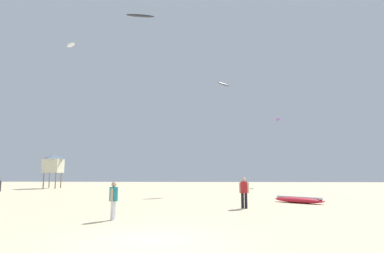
{
  "coord_description": "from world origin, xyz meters",
  "views": [
    {
      "loc": [
        1.77,
        -10.06,
        1.93
      ],
      "look_at": [
        0.0,
        21.13,
        6.17
      ],
      "focal_mm": 31.77,
      "sensor_mm": 36.0,
      "label": 1
    }
  ],
  "objects_px": {
    "lifeguard_tower": "(53,163)",
    "kite_aloft_5": "(71,45)",
    "person_foreground": "(114,198)",
    "kite_grounded_near": "(299,200)",
    "kite_aloft_1": "(141,16)",
    "person_midground": "(244,190)",
    "kite_aloft_0": "(278,119)",
    "kite_aloft_6": "(223,84)"
  },
  "relations": [
    {
      "from": "lifeguard_tower",
      "to": "kite_aloft_5",
      "type": "bearing_deg",
      "value": 97.37
    },
    {
      "from": "person_foreground",
      "to": "kite_grounded_near",
      "type": "distance_m",
      "value": 12.78
    },
    {
      "from": "kite_grounded_near",
      "to": "kite_aloft_1",
      "type": "bearing_deg",
      "value": 131.23
    },
    {
      "from": "person_midground",
      "to": "kite_grounded_near",
      "type": "height_order",
      "value": "person_midground"
    },
    {
      "from": "kite_grounded_near",
      "to": "kite_aloft_1",
      "type": "height_order",
      "value": "kite_aloft_1"
    },
    {
      "from": "kite_aloft_0",
      "to": "kite_aloft_6",
      "type": "height_order",
      "value": "kite_aloft_6"
    },
    {
      "from": "kite_aloft_5",
      "to": "kite_aloft_1",
      "type": "bearing_deg",
      "value": -33.31
    },
    {
      "from": "lifeguard_tower",
      "to": "kite_aloft_5",
      "type": "height_order",
      "value": "kite_aloft_5"
    },
    {
      "from": "person_foreground",
      "to": "kite_aloft_5",
      "type": "xyz_separation_m",
      "value": [
        -16.26,
        32.17,
        19.43
      ]
    },
    {
      "from": "kite_aloft_5",
      "to": "person_midground",
      "type": "bearing_deg",
      "value": -51.05
    },
    {
      "from": "kite_grounded_near",
      "to": "kite_aloft_1",
      "type": "distance_m",
      "value": 29.51
    },
    {
      "from": "kite_grounded_near",
      "to": "kite_aloft_6",
      "type": "bearing_deg",
      "value": 110.04
    },
    {
      "from": "lifeguard_tower",
      "to": "kite_aloft_6",
      "type": "bearing_deg",
      "value": -19.32
    },
    {
      "from": "person_foreground",
      "to": "kite_aloft_0",
      "type": "xyz_separation_m",
      "value": [
        13.72,
        35.05,
        8.63
      ]
    },
    {
      "from": "person_midground",
      "to": "kite_aloft_1",
      "type": "distance_m",
      "value": 29.55
    },
    {
      "from": "person_midground",
      "to": "kite_aloft_0",
      "type": "xyz_separation_m",
      "value": [
        7.91,
        30.18,
        8.56
      ]
    },
    {
      "from": "person_midground",
      "to": "kite_aloft_6",
      "type": "bearing_deg",
      "value": -162.39
    },
    {
      "from": "kite_aloft_1",
      "to": "lifeguard_tower",
      "type": "bearing_deg",
      "value": 164.73
    },
    {
      "from": "kite_aloft_0",
      "to": "person_foreground",
      "type": "bearing_deg",
      "value": -111.38
    },
    {
      "from": "person_foreground",
      "to": "kite_aloft_1",
      "type": "bearing_deg",
      "value": 105.27
    },
    {
      "from": "person_midground",
      "to": "lifeguard_tower",
      "type": "distance_m",
      "value": 31.21
    },
    {
      "from": "person_midground",
      "to": "kite_aloft_5",
      "type": "height_order",
      "value": "kite_aloft_5"
    },
    {
      "from": "person_foreground",
      "to": "kite_aloft_6",
      "type": "bearing_deg",
      "value": 80.18
    },
    {
      "from": "person_midground",
      "to": "lifeguard_tower",
      "type": "relative_size",
      "value": 0.4
    },
    {
      "from": "person_foreground",
      "to": "lifeguard_tower",
      "type": "distance_m",
      "value": 31.66
    },
    {
      "from": "person_foreground",
      "to": "kite_aloft_6",
      "type": "height_order",
      "value": "kite_aloft_6"
    },
    {
      "from": "kite_aloft_1",
      "to": "kite_aloft_6",
      "type": "height_order",
      "value": "kite_aloft_1"
    },
    {
      "from": "kite_aloft_0",
      "to": "kite_grounded_near",
      "type": "bearing_deg",
      "value": -98.79
    },
    {
      "from": "kite_aloft_6",
      "to": "person_midground",
      "type": "bearing_deg",
      "value": -88.28
    },
    {
      "from": "person_foreground",
      "to": "kite_aloft_0",
      "type": "bearing_deg",
      "value": 73.72
    },
    {
      "from": "person_midground",
      "to": "person_foreground",
      "type": "bearing_deg",
      "value": -34.16
    },
    {
      "from": "person_foreground",
      "to": "kite_aloft_1",
      "type": "xyz_separation_m",
      "value": [
        -4.37,
        24.35,
        19.81
      ]
    },
    {
      "from": "kite_aloft_0",
      "to": "kite_aloft_6",
      "type": "distance_m",
      "value": 17.22
    },
    {
      "from": "lifeguard_tower",
      "to": "kite_aloft_0",
      "type": "bearing_deg",
      "value": 14.54
    },
    {
      "from": "kite_grounded_near",
      "to": "kite_aloft_6",
      "type": "distance_m",
      "value": 16.42
    },
    {
      "from": "kite_aloft_0",
      "to": "kite_aloft_1",
      "type": "xyz_separation_m",
      "value": [
        -18.09,
        -10.7,
        11.19
      ]
    },
    {
      "from": "lifeguard_tower",
      "to": "kite_aloft_5",
      "type": "relative_size",
      "value": 2.02
    },
    {
      "from": "lifeguard_tower",
      "to": "kite_aloft_6",
      "type": "distance_m",
      "value": 23.61
    },
    {
      "from": "kite_aloft_0",
      "to": "lifeguard_tower",
      "type": "bearing_deg",
      "value": -165.46
    },
    {
      "from": "person_midground",
      "to": "kite_aloft_0",
      "type": "bearing_deg",
      "value": -178.81
    },
    {
      "from": "kite_aloft_1",
      "to": "kite_aloft_5",
      "type": "bearing_deg",
      "value": 146.69
    },
    {
      "from": "person_foreground",
      "to": "kite_aloft_0",
      "type": "distance_m",
      "value": 38.62
    }
  ]
}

